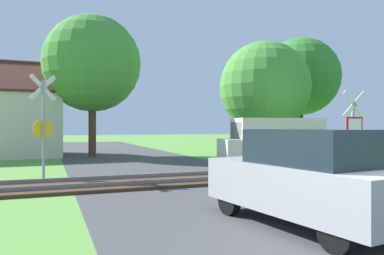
{
  "coord_description": "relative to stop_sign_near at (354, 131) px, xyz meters",
  "views": [
    {
      "loc": [
        -4.39,
        -4.25,
        1.83
      ],
      "look_at": [
        0.5,
        8.5,
        1.8
      ],
      "focal_mm": 35.0,
      "sensor_mm": 36.0,
      "label": 1
    }
  ],
  "objects": [
    {
      "name": "ground_plane",
      "position": [
        -4.66,
        -5.0,
        -1.7
      ],
      "size": [
        160.0,
        160.0,
        0.0
      ],
      "primitive_type": "plane",
      "color": "#5B933D"
    },
    {
      "name": "crossing_sign_far",
      "position": [
        -9.22,
        4.12,
        0.28
      ],
      "size": [
        0.85,
        0.28,
        3.57
      ],
      "rotation": [
        0.0,
        0.0,
        0.29
      ],
      "color": "#9E9EA5",
      "rests_on": "ground"
    },
    {
      "name": "road_asphalt",
      "position": [
        -4.66,
        -3.0,
        -1.7
      ],
      "size": [
        7.49,
        80.0,
        0.01
      ],
      "primitive_type": "cube",
      "color": "#424244",
      "rests_on": "ground"
    },
    {
      "name": "rail_track",
      "position": [
        -4.66,
        2.51,
        -1.64
      ],
      "size": [
        60.0,
        2.6,
        0.22
      ],
      "color": "#422D1E",
      "rests_on": "ground"
    },
    {
      "name": "stop_sign_near",
      "position": [
        0.0,
        0.0,
        0.0
      ],
      "size": [
        0.88,
        0.16,
        2.97
      ],
      "rotation": [
        0.0,
        0.0,
        3.06
      ],
      "color": "#9E9EA5",
      "rests_on": "ground"
    },
    {
      "name": "mail_truck",
      "position": [
        1.21,
        6.37,
        -0.46
      ],
      "size": [
        5.12,
        2.58,
        2.24
      ],
      "rotation": [
        0.0,
        0.0,
        1.42
      ],
      "color": "silver",
      "rests_on": "ground"
    },
    {
      "name": "tree_center",
      "position": [
        -6.58,
        14.14,
        3.97
      ],
      "size": [
        5.87,
        5.87,
        8.61
      ],
      "color": "#513823",
      "rests_on": "ground"
    },
    {
      "name": "house",
      "position": [
        -11.8,
        16.33,
        0.42
      ],
      "size": [
        7.4,
        6.54,
        5.95
      ],
      "rotation": [
        0.0,
        0.0,
        0.04
      ],
      "color": "beige",
      "rests_on": "ground"
    },
    {
      "name": "parked_car",
      "position": [
        -4.68,
        -3.6,
        -0.81
      ],
      "size": [
        2.15,
        4.18,
        1.78
      ],
      "rotation": [
        0.0,
        0.0,
        0.13
      ],
      "color": "#99999E",
      "rests_on": "ground"
    },
    {
      "name": "tree_far",
      "position": [
        8.52,
        13.86,
        3.86
      ],
      "size": [
        5.73,
        5.73,
        8.44
      ],
      "color": "#513823",
      "rests_on": "ground"
    },
    {
      "name": "tree_right",
      "position": [
        3.87,
        11.42,
        2.68
      ],
      "size": [
        5.81,
        5.81,
        7.29
      ],
      "color": "#513823",
      "rests_on": "ground"
    }
  ]
}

